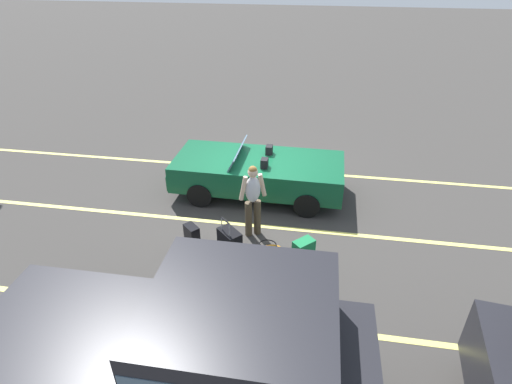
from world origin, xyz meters
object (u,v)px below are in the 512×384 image
at_px(suitcase_medium_bright, 303,254).
at_px(traveler_person, 253,197).
at_px(suitcase_small_carryon, 192,236).
at_px(convertible_car, 250,172).
at_px(suitcase_large_black, 230,247).
at_px(parked_pickup_truck_far, 204,353).
at_px(duffel_bag, 267,252).

xyz_separation_m(suitcase_medium_bright, traveler_person, (1.13, -0.89, 0.62)).
bearing_deg(suitcase_small_carryon, convertible_car, 23.38).
distance_m(convertible_car, suitcase_large_black, 2.71).
bearing_deg(traveler_person, suitcase_medium_bright, -157.28).
bearing_deg(parked_pickup_truck_far, suitcase_large_black, 96.55).
height_order(suitcase_medium_bright, duffel_bag, suitcase_medium_bright).
relative_size(suitcase_small_carryon, duffel_bag, 0.71).
xyz_separation_m(duffel_bag, parked_pickup_truck_far, (0.36, 3.17, 0.95)).
bearing_deg(parked_pickup_truck_far, convertible_car, 94.15).
height_order(suitcase_small_carryon, traveler_person, traveler_person).
relative_size(convertible_car, duffel_bag, 5.91).
height_order(suitcase_large_black, duffel_bag, suitcase_large_black).
height_order(convertible_car, parked_pickup_truck_far, parked_pickup_truck_far).
distance_m(suitcase_medium_bright, duffel_bag, 0.73).
bearing_deg(suitcase_medium_bright, convertible_car, -14.78).
distance_m(suitcase_large_black, suitcase_small_carryon, 0.96).
bearing_deg(duffel_bag, parked_pickup_truck_far, 83.56).
relative_size(suitcase_large_black, parked_pickup_truck_far, 0.21).
xyz_separation_m(convertible_car, duffel_bag, (-0.78, 2.50, -0.43)).
bearing_deg(suitcase_large_black, convertible_car, 45.43).
relative_size(suitcase_large_black, suitcase_medium_bright, 1.67).
distance_m(traveler_person, parked_pickup_truck_far, 3.95).
xyz_separation_m(suitcase_small_carryon, duffel_bag, (-1.59, 0.16, -0.09)).
relative_size(suitcase_medium_bright, traveler_person, 0.38).
bearing_deg(suitcase_medium_bright, traveler_person, 7.19).
relative_size(suitcase_medium_bright, suitcase_small_carryon, 1.24).
xyz_separation_m(duffel_bag, traveler_person, (0.42, -0.77, 0.77)).
bearing_deg(suitcase_medium_bright, duffel_bag, 36.11).
bearing_deg(parked_pickup_truck_far, suitcase_small_carryon, 110.19).
distance_m(duffel_bag, parked_pickup_truck_far, 3.33).
xyz_separation_m(suitcase_medium_bright, duffel_bag, (0.71, -0.12, -0.15)).
bearing_deg(duffel_bag, suitcase_medium_bright, 170.53).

